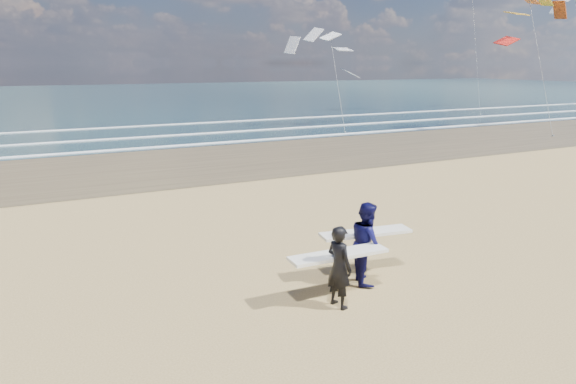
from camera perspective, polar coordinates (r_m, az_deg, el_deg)
wet_sand_strip at (r=36.13m, az=17.24°, el=5.68°), size 220.00×12.00×0.01m
ocean at (r=83.77m, az=-9.32°, el=10.58°), size 220.00×100.00×0.02m
foam_breakers at (r=43.93m, az=8.14°, el=7.62°), size 220.00×11.70×0.05m
surfer_near at (r=10.69m, az=5.70°, el=-8.07°), size 2.22×1.00×1.75m
surfer_far at (r=11.89m, az=8.78°, el=-5.52°), size 2.25×1.33×1.90m
kite_0 at (r=41.97m, az=25.90°, el=14.70°), size 6.88×4.86×10.75m
kite_1 at (r=40.25m, az=5.20°, el=13.97°), size 6.70×4.84×8.24m
kite_5 at (r=56.24m, az=19.99°, el=16.94°), size 5.72×4.73×15.67m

